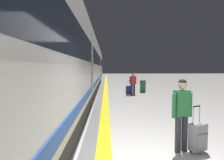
# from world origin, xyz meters

# --- Properties ---
(safety_line_strip) EXTENTS (0.36, 80.00, 0.01)m
(safety_line_strip) POSITION_xyz_m (-0.96, 10.00, 0.00)
(safety_line_strip) COLOR yellow
(safety_line_strip) RESTS_ON ground
(tactile_edge_band) EXTENTS (0.53, 80.00, 0.01)m
(tactile_edge_band) POSITION_xyz_m (-1.24, 10.00, 0.00)
(tactile_edge_band) COLOR slate
(tactile_edge_band) RESTS_ON ground
(high_speed_train) EXTENTS (2.94, 33.69, 4.97)m
(high_speed_train) POSITION_xyz_m (-2.97, 10.38, 2.50)
(high_speed_train) COLOR #38383D
(high_speed_train) RESTS_ON ground
(traveller_foreground) EXTENTS (0.50, 0.28, 1.64)m
(traveller_foreground) POSITION_xyz_m (0.79, 0.91, 0.95)
(traveller_foreground) COLOR #383842
(traveller_foreground) RESTS_ON ground
(rolling_suitcase_foreground) EXTENTS (0.44, 0.36, 1.05)m
(rolling_suitcase_foreground) POSITION_xyz_m (1.14, 0.83, 0.36)
(rolling_suitcase_foreground) COLOR #9E9EA3
(rolling_suitcase_foreground) RESTS_ON ground
(passenger_near) EXTENTS (0.49, 0.23, 1.58)m
(passenger_near) POSITION_xyz_m (0.95, 10.31, 0.92)
(passenger_near) COLOR black
(passenger_near) RESTS_ON ground
(suitcase_near) EXTENTS (0.43, 0.33, 1.04)m
(suitcase_near) POSITION_xyz_m (0.63, 9.99, 0.36)
(suitcase_near) COLOR #19234C
(suitcase_near) RESTS_ON ground
(waste_bin) EXTENTS (0.46, 0.46, 0.91)m
(waste_bin) POSITION_xyz_m (1.91, 11.76, 0.46)
(waste_bin) COLOR #2D6638
(waste_bin) RESTS_ON ground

